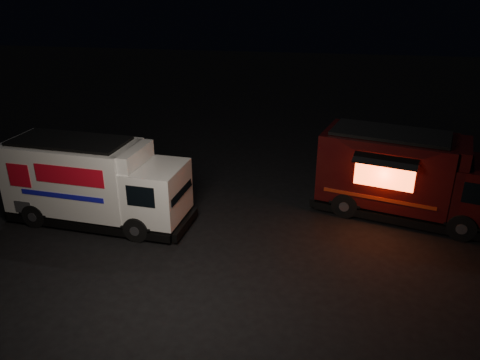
% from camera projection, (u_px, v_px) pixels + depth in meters
% --- Properties ---
extents(ground, '(80.00, 80.00, 0.00)m').
position_uv_depth(ground, '(226.00, 240.00, 14.64)').
color(ground, black).
rests_on(ground, ground).
extents(white_truck, '(6.34, 2.63, 2.80)m').
position_uv_depth(white_truck, '(97.00, 182.00, 15.28)').
color(white_truck, silver).
rests_on(white_truck, ground).
extents(red_truck, '(6.61, 3.84, 2.90)m').
position_uv_depth(red_truck, '(411.00, 176.00, 15.61)').
color(red_truck, black).
rests_on(red_truck, ground).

